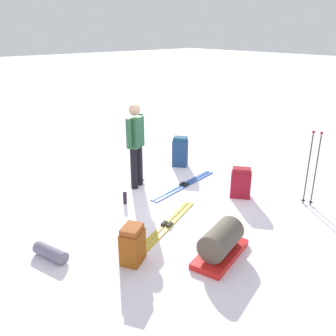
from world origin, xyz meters
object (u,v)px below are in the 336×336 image
at_px(ski_pair_far, 184,185).
at_px(thermos_bottle, 125,197).
at_px(sleeping_mat_rolled, 51,253).
at_px(backpack_large_dark, 132,245).
at_px(skier_standing, 136,142).
at_px(backpack_small_spare, 241,183).
at_px(ski_pair_near, 167,225).
at_px(gear_sled, 221,243).
at_px(ski_poles_planted_near, 313,165).
at_px(backpack_bright, 180,152).
at_px(ski_poles_planted_far, 139,147).

height_order(ski_pair_far, thermos_bottle, thermos_bottle).
bearing_deg(sleeping_mat_rolled, backpack_large_dark, -134.83).
height_order(skier_standing, backpack_small_spare, skier_standing).
relative_size(ski_pair_near, gear_sled, 1.63).
bearing_deg(gear_sled, backpack_small_spare, -59.28).
height_order(gear_sled, thermos_bottle, gear_sled).
relative_size(ski_pair_far, ski_poles_planted_near, 1.37).
height_order(backpack_bright, backpack_small_spare, backpack_bright).
distance_m(backpack_small_spare, thermos_bottle, 2.20).
bearing_deg(thermos_bottle, ski_poles_planted_far, -52.23).
bearing_deg(backpack_bright, gear_sled, 146.15).
relative_size(gear_sled, thermos_bottle, 4.18).
bearing_deg(skier_standing, backpack_small_spare, -145.18).
xyz_separation_m(sleeping_mat_rolled, thermos_bottle, (0.72, -1.77, 0.04)).
height_order(ski_pair_near, ski_poles_planted_near, ski_poles_planted_near).
bearing_deg(sleeping_mat_rolled, ski_poles_planted_far, -62.35).
distance_m(backpack_small_spare, sleeping_mat_rolled, 3.64).
bearing_deg(ski_pair_near, backpack_large_dark, 113.18).
bearing_deg(gear_sled, sleeping_mat_rolled, 49.83).
height_order(ski_pair_far, gear_sled, gear_sled).
xyz_separation_m(ski_pair_far, ski_poles_planted_near, (-2.10, -1.13, 0.76)).
distance_m(backpack_bright, gear_sled, 3.67).
xyz_separation_m(backpack_small_spare, thermos_bottle, (1.22, 1.83, -0.16)).
relative_size(ski_poles_planted_far, thermos_bottle, 5.38).
relative_size(ski_poles_planted_near, ski_poles_planted_far, 1.00).
xyz_separation_m(backpack_bright, gear_sled, (-3.04, 2.04, -0.12)).
bearing_deg(gear_sled, skier_standing, -11.74).
xyz_separation_m(backpack_large_dark, sleeping_mat_rolled, (0.82, 0.83, -0.18)).
bearing_deg(gear_sled, backpack_large_dark, 54.24).
relative_size(backpack_large_dark, ski_poles_planted_far, 0.40).
distance_m(skier_standing, sleeping_mat_rolled, 2.83).
xyz_separation_m(skier_standing, sleeping_mat_rolled, (-1.21, 2.41, -0.86)).
bearing_deg(backpack_bright, ski_poles_planted_far, 96.46).
distance_m(backpack_bright, thermos_bottle, 2.25).
bearing_deg(backpack_small_spare, thermos_bottle, 56.25).
height_order(ski_poles_planted_far, sleeping_mat_rolled, ski_poles_planted_far).
bearing_deg(backpack_large_dark, ski_pair_far, -58.68).
xyz_separation_m(skier_standing, gear_sled, (-2.76, 0.57, -0.73)).
xyz_separation_m(ski_pair_near, sleeping_mat_rolled, (0.40, 1.82, 0.08)).
height_order(backpack_small_spare, thermos_bottle, backpack_small_spare).
bearing_deg(backpack_large_dark, thermos_bottle, -31.23).
bearing_deg(gear_sled, ski_pair_near, 0.54).
xyz_separation_m(ski_pair_far, backpack_large_dark, (-1.41, 2.32, 0.26)).
xyz_separation_m(gear_sled, thermos_bottle, (2.27, 0.06, -0.09)).
distance_m(skier_standing, gear_sled, 2.91).
distance_m(skier_standing, backpack_small_spare, 2.19).
distance_m(gear_sled, sleeping_mat_rolled, 2.40).
relative_size(backpack_large_dark, backpack_bright, 0.79).
height_order(backpack_large_dark, backpack_bright, backpack_bright).
height_order(skier_standing, backpack_bright, skier_standing).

